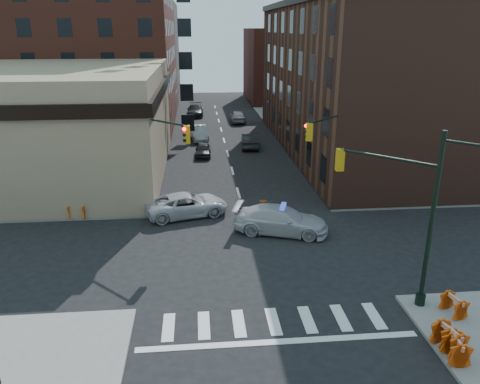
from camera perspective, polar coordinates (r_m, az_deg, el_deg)
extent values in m
plane|color=black|center=(26.83, 1.74, -7.21)|extent=(140.00, 140.00, 0.00)
cube|color=gray|center=(61.15, -24.44, 6.37)|extent=(34.00, 54.50, 0.15)
cube|color=gray|center=(63.40, 19.18, 7.44)|extent=(34.00, 54.50, 0.15)
cube|color=#948361|center=(43.31, -24.29, 7.68)|extent=(22.00, 22.00, 9.00)
cube|color=maroon|center=(65.66, -20.02, 18.25)|extent=(25.00, 25.00, 24.00)
cube|color=#4F2B1F|center=(49.26, 14.05, 12.96)|extent=(14.00, 34.00, 14.00)
cube|color=brown|center=(86.87, -14.51, 16.12)|extent=(20.00, 18.00, 16.00)
cube|color=maroon|center=(83.78, 6.63, 15.11)|extent=(16.00, 16.00, 12.00)
cylinder|color=black|center=(21.56, 22.30, -3.51)|extent=(0.20, 0.20, 8.00)
cylinder|color=black|center=(23.19, 21.11, -12.09)|extent=(0.44, 0.44, 0.50)
cylinder|color=black|center=(21.48, 17.48, 4.04)|extent=(3.27, 3.27, 0.12)
cube|color=#BF8C0C|center=(22.51, 12.09, 3.87)|extent=(0.35, 0.35, 1.05)
sphere|color=#FF0C05|center=(22.61, 12.41, 4.83)|extent=(0.22, 0.22, 0.22)
sphere|color=black|center=(22.69, 12.35, 4.03)|extent=(0.22, 0.22, 0.22)
sphere|color=black|center=(22.78, 12.29, 3.23)|extent=(0.22, 0.22, 0.22)
cylinder|color=black|center=(20.24, 26.80, 5.17)|extent=(1.91, 1.91, 0.10)
cylinder|color=black|center=(31.34, -12.10, 4.42)|extent=(0.20, 0.20, 8.00)
cylinder|color=black|center=(32.48, -11.64, -1.99)|extent=(0.44, 0.44, 0.50)
cylinder|color=black|center=(29.09, -9.64, 8.49)|extent=(3.27, 3.27, 0.12)
cube|color=#BF8C0C|center=(27.56, -6.47, 6.98)|extent=(0.35, 0.35, 1.05)
sphere|color=#FF0C05|center=(27.34, -6.83, 7.62)|extent=(0.22, 0.22, 0.22)
sphere|color=black|center=(27.41, -6.81, 6.94)|extent=(0.22, 0.22, 0.22)
sphere|color=black|center=(27.48, -6.78, 6.27)|extent=(0.22, 0.22, 0.22)
cylinder|color=black|center=(32.63, 12.42, 4.98)|extent=(0.20, 0.20, 8.00)
cylinder|color=black|center=(33.73, 11.97, -1.20)|extent=(0.44, 0.44, 0.50)
cylinder|color=black|center=(30.16, 10.74, 8.81)|extent=(3.27, 3.27, 0.12)
cube|color=#BF8C0C|center=(28.35, 8.43, 7.24)|extent=(0.35, 0.35, 1.05)
sphere|color=#FF0C05|center=(28.39, 8.08, 8.00)|extent=(0.22, 0.22, 0.22)
sphere|color=black|center=(28.45, 8.05, 7.35)|extent=(0.22, 0.22, 0.22)
sphere|color=black|center=(28.52, 8.02, 6.70)|extent=(0.22, 0.22, 0.22)
cylinder|color=black|center=(51.99, 6.52, 7.51)|extent=(0.24, 0.24, 2.60)
sphere|color=brown|center=(51.62, 6.60, 9.74)|extent=(3.00, 3.00, 3.00)
cylinder|color=black|center=(59.70, 4.97, 9.09)|extent=(0.24, 0.24, 2.60)
sphere|color=brown|center=(59.37, 5.03, 11.04)|extent=(3.00, 3.00, 3.00)
imported|color=#BABABF|center=(28.93, 4.99, -3.41)|extent=(6.23, 3.97, 1.68)
imported|color=#B8B9BC|center=(31.67, -6.50, -1.54)|extent=(6.01, 3.90, 1.54)
imported|color=black|center=(46.51, -4.54, 5.15)|extent=(1.64, 3.81, 1.28)
imported|color=#95979D|center=(53.53, -5.03, 7.20)|extent=(2.26, 5.06, 1.61)
imported|color=black|center=(68.79, -5.48, 9.90)|extent=(2.46, 5.71, 1.64)
imported|color=black|center=(49.81, 1.18, 6.33)|extent=(1.99, 4.85, 1.56)
imported|color=gray|center=(63.69, -0.28, 9.21)|extent=(1.94, 4.72, 1.60)
imported|color=black|center=(32.21, -11.79, -0.84)|extent=(0.73, 0.51, 1.91)
imported|color=black|center=(32.56, -18.06, -1.13)|extent=(1.21, 1.14, 1.97)
imported|color=#212932|center=(35.68, -21.27, 0.19)|extent=(1.04, 1.15, 1.88)
cylinder|color=#D26C09|center=(31.81, 2.85, -1.92)|extent=(0.53, 0.53, 0.94)
cylinder|color=orange|center=(31.67, -9.44, -2.19)|extent=(0.70, 0.70, 1.02)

